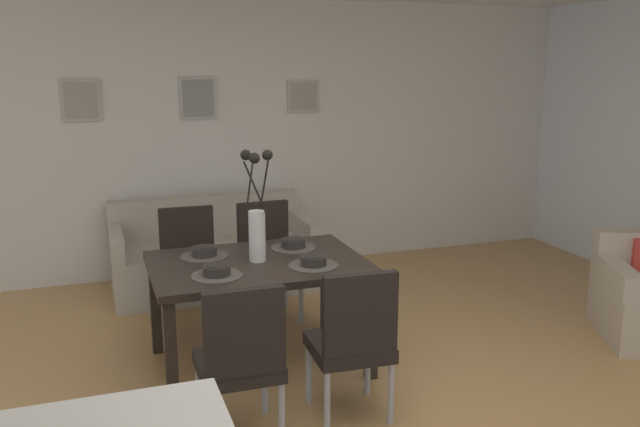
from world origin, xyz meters
The scene contains 19 objects.
back_wall_panel centered at (0.00, 3.25, 1.30)m, with size 9.00×0.10×2.60m, color silver.
dining_table centered at (-0.26, 0.99, 0.65)m, with size 1.40×0.99×0.74m.
dining_chair_near_left centered at (-0.59, 0.08, 0.51)m, with size 0.45×0.45×0.92m.
dining_chair_near_right centered at (-0.58, 1.88, 0.51)m, with size 0.45×0.45×0.92m.
dining_chair_far_left centered at (0.07, 0.11, 0.51)m, with size 0.46×0.46×0.92m.
dining_chair_far_right centered at (0.04, 1.88, 0.51)m, with size 0.46×0.46×0.92m.
centerpiece_vase centered at (-0.26, 0.99, 1.02)m, with size 0.21×0.23×0.73m.
placemat_near_left centered at (-0.57, 0.77, 0.74)m, with size 0.32×0.32×0.01m, color #4C4742.
bowl_near_left centered at (-0.57, 0.77, 0.78)m, with size 0.17×0.17×0.07m.
placemat_near_right centered at (-0.57, 1.21, 0.74)m, with size 0.32×0.32×0.01m, color #4C4742.
bowl_near_right centered at (-0.57, 1.21, 0.78)m, with size 0.17×0.17×0.07m.
placemat_far_left centered at (0.06, 0.77, 0.74)m, with size 0.32×0.32×0.01m, color #4C4742.
bowl_far_left centered at (0.06, 0.77, 0.78)m, with size 0.17×0.17×0.07m.
placemat_far_right centered at (0.06, 1.21, 0.74)m, with size 0.32×0.32×0.01m, color #4C4742.
bowl_far_right centered at (0.06, 1.21, 0.78)m, with size 0.17×0.17×0.07m.
sofa centered at (-0.26, 2.70, 0.28)m, with size 1.77×0.84×0.80m.
framed_picture_left centered at (-1.29, 3.18, 1.69)m, with size 0.33×0.03×0.37m.
framed_picture_center centered at (-0.26, 3.18, 1.69)m, with size 0.34×0.03×0.39m.
framed_picture_right centered at (0.77, 3.18, 1.69)m, with size 0.32×0.03×0.31m.
Camera 1 is at (-1.29, -3.20, 2.05)m, focal length 37.92 mm.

